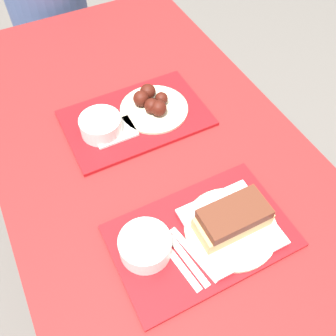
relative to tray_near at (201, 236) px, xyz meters
The scene contains 14 objects.
ground_plane 0.79m from the tray_near, 87.06° to the left, with size 12.00×12.00×0.00m, color #605B56.
picnic_table 0.23m from the tray_near, 87.06° to the left, with size 0.89×1.88×0.76m.
picnic_bench_far 1.42m from the tray_near, 89.56° to the left, with size 0.84×0.28×0.46m.
tray_near is the anchor object (origin of this frame).
tray_far 0.45m from the tray_near, 87.35° to the left, with size 0.44×0.28×0.01m.
bowl_coleslaw_near 0.15m from the tray_near, 169.96° to the left, with size 0.13×0.13×0.05m.
brisket_sandwich_plate 0.09m from the tray_near, 13.55° to the right, with size 0.23×0.23×0.09m.
plastic_fork_near 0.07m from the tray_near, 150.47° to the right, with size 0.04×0.17×0.00m.
plastic_knife_near 0.06m from the tray_near, 139.38° to the right, with size 0.05×0.17×0.00m.
plastic_spoon_near 0.09m from the tray_near, 157.08° to the right, with size 0.04×0.17×0.00m.
condiment_packet 0.06m from the tray_near, 85.10° to the left, with size 0.04×0.03×0.01m.
bowl_coleslaw_far 0.45m from the tray_near, 102.33° to the left, with size 0.13×0.13×0.05m.
wings_plate_far 0.47m from the tray_near, 79.64° to the left, with size 0.22×0.22×0.06m.
napkin_far 0.42m from the tray_near, 98.82° to the left, with size 0.13×0.09×0.01m.
Camera 1 is at (-0.28, -0.55, 1.62)m, focal length 40.00 mm.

